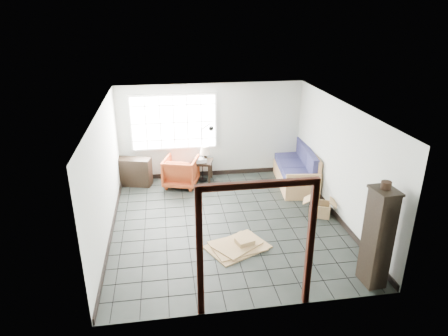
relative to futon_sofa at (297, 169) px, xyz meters
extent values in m
plane|color=black|center=(-2.22, -1.91, -0.37)|extent=(5.50, 5.50, 0.00)
cube|color=#B7BDB6|center=(-2.22, 0.84, 0.93)|extent=(5.00, 0.02, 2.60)
cube|color=#B7BDB6|center=(-2.22, -4.66, 0.93)|extent=(5.00, 0.02, 2.60)
cube|color=#B7BDB6|center=(-4.72, -1.91, 0.93)|extent=(0.02, 5.50, 2.60)
cube|color=#B7BDB6|center=(0.28, -1.91, 0.93)|extent=(0.02, 5.50, 2.60)
cube|color=white|center=(-2.22, -1.91, 2.23)|extent=(5.00, 5.50, 0.02)
cube|color=black|center=(-2.22, 0.82, -0.31)|extent=(4.95, 0.03, 0.12)
cube|color=black|center=(-4.70, -1.91, -0.31)|extent=(0.03, 5.45, 0.12)
cube|color=black|center=(0.26, -1.91, -0.31)|extent=(0.03, 5.45, 0.12)
cube|color=silver|center=(-3.22, 0.80, 1.23)|extent=(2.32, 0.06, 1.52)
cube|color=white|center=(-3.22, 0.76, 1.23)|extent=(2.20, 0.02, 1.40)
cube|color=black|center=(-3.07, -4.61, 0.68)|extent=(0.10, 0.08, 2.10)
cube|color=black|center=(-1.37, -4.61, 0.68)|extent=(0.10, 0.08, 2.10)
cube|color=black|center=(-2.22, -4.61, 1.78)|extent=(1.80, 0.08, 0.10)
cube|color=#A9884C|center=(-0.07, 0.01, -0.17)|extent=(1.11, 2.25, 0.39)
cube|color=#A9884C|center=(-0.20, -1.10, -0.02)|extent=(0.87, 0.16, 0.69)
cube|color=#A9884C|center=(0.06, 1.12, -0.02)|extent=(0.87, 0.16, 0.69)
cube|color=#A9884C|center=(0.32, -0.04, 0.23)|extent=(0.33, 2.16, 0.76)
cube|color=#1A1C42|center=(-0.17, -0.70, 0.11)|extent=(0.85, 0.78, 0.17)
cube|color=#1A1C42|center=(0.14, -0.74, 0.37)|extent=(0.23, 0.71, 0.56)
cube|color=#1A1C42|center=(-0.09, 0.01, 0.11)|extent=(0.85, 0.78, 0.17)
cube|color=#1A1C42|center=(0.22, -0.03, 0.37)|extent=(0.23, 0.71, 0.56)
cube|color=#1A1C42|center=(-0.01, 0.72, 0.11)|extent=(0.85, 0.78, 0.17)
cube|color=#1A1C42|center=(0.30, 0.69, 0.37)|extent=(0.23, 0.71, 0.56)
imported|color=#923315|center=(-3.11, 0.26, 0.06)|extent=(1.04, 1.00, 0.87)
cube|color=black|center=(-2.51, 0.49, 0.17)|extent=(0.64, 0.64, 0.06)
cube|color=black|center=(-2.76, 0.34, -0.11)|extent=(0.06, 0.06, 0.52)
cube|color=black|center=(-2.36, 0.23, -0.11)|extent=(0.06, 0.06, 0.52)
cube|color=black|center=(-2.66, 0.74, -0.11)|extent=(0.06, 0.06, 0.52)
cube|color=black|center=(-2.25, 0.64, -0.11)|extent=(0.06, 0.06, 0.52)
cylinder|color=black|center=(-2.44, 0.41, 0.28)|extent=(0.14, 0.14, 0.16)
cylinder|color=black|center=(-2.44, 0.41, 0.42)|extent=(0.03, 0.03, 0.11)
cone|color=#F3DFC7|center=(-2.44, 0.41, 0.54)|extent=(0.37, 0.37, 0.22)
cube|color=silver|center=(-2.56, 0.41, 0.26)|extent=(0.31, 0.26, 0.11)
cylinder|color=black|center=(-2.71, 0.40, 0.26)|extent=(0.03, 0.07, 0.06)
cylinder|color=black|center=(-2.51, 0.49, -0.35)|extent=(0.32, 0.32, 0.03)
cylinder|color=black|center=(-2.51, 0.49, 0.39)|extent=(0.03, 0.03, 1.48)
cylinder|color=black|center=(-2.39, 0.49, 1.17)|extent=(0.24, 0.12, 0.13)
sphere|color=black|center=(-2.26, 0.49, 1.11)|extent=(0.17, 0.17, 0.13)
cube|color=black|center=(-4.37, 0.49, 0.00)|extent=(1.02, 0.61, 0.75)
cube|color=black|center=(-4.37, 0.49, 0.02)|extent=(0.95, 0.54, 0.03)
cube|color=black|center=(-0.07, -4.31, 0.51)|extent=(0.36, 0.46, 1.76)
cube|color=black|center=(-0.07, -4.31, 1.39)|extent=(0.41, 0.51, 0.04)
cylinder|color=black|center=(-0.06, -4.29, 1.48)|extent=(0.21, 0.21, 0.12)
cube|color=#9B6C4B|center=(-0.07, -1.89, -0.36)|extent=(0.56, 0.52, 0.02)
cube|color=black|center=(-0.28, -1.79, -0.21)|extent=(0.16, 0.34, 0.31)
cube|color=#9B6C4B|center=(0.14, -1.98, -0.21)|extent=(0.16, 0.34, 0.31)
cube|color=#9B6C4B|center=(-0.14, -2.05, -0.21)|extent=(0.42, 0.20, 0.31)
cube|color=#9B6C4B|center=(0.00, -1.72, -0.21)|extent=(0.42, 0.20, 0.31)
cube|color=#9B6C4B|center=(-0.34, -1.77, -0.01)|extent=(0.30, 0.40, 0.13)
cube|color=#9B6C4B|center=(0.19, -2.00, -0.01)|extent=(0.30, 0.40, 0.13)
cube|color=#9B6C4B|center=(-2.17, -2.91, -0.36)|extent=(1.39, 1.24, 0.02)
cube|color=#9B6C4B|center=(-2.17, -2.91, -0.33)|extent=(1.17, 0.99, 0.02)
cube|color=#9B6C4B|center=(-2.17, -2.91, -0.31)|extent=(1.07, 1.01, 0.02)
cube|color=#9B6C4B|center=(-2.02, -2.90, -0.25)|extent=(0.40, 0.36, 0.10)
camera|label=1|loc=(-3.48, -9.56, 4.10)|focal=32.00mm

